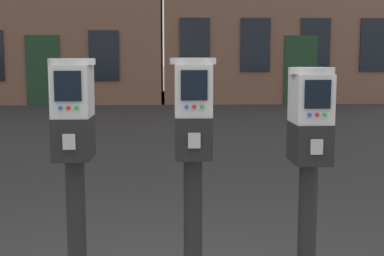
{
  "coord_description": "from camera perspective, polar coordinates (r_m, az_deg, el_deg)",
  "views": [
    {
      "loc": [
        -0.02,
        -2.72,
        1.46
      ],
      "look_at": [
        0.1,
        -0.08,
        1.12
      ],
      "focal_mm": 51.01,
      "sensor_mm": 36.0,
      "label": 1
    }
  ],
  "objects": [
    {
      "name": "parking_meter_twin_adjacent",
      "position": [
        2.58,
        0.1,
        -1.77
      ],
      "size": [
        0.22,
        0.25,
        1.32
      ],
      "rotation": [
        0.0,
        0.0,
        -1.57
      ],
      "color": "black",
      "rests_on": "sidewalk_slab"
    },
    {
      "name": "parking_meter_near_kerb",
      "position": [
        2.61,
        -12.23,
        -1.86
      ],
      "size": [
        0.22,
        0.25,
        1.32
      ],
      "rotation": [
        0.0,
        0.0,
        -1.57
      ],
      "color": "black",
      "rests_on": "sidewalk_slab"
    },
    {
      "name": "parking_meter_end_of_row",
      "position": [
        2.67,
        12.17,
        -2.3
      ],
      "size": [
        0.22,
        0.25,
        1.27
      ],
      "rotation": [
        0.0,
        0.0,
        -1.57
      ],
      "color": "black",
      "rests_on": "sidewalk_slab"
    }
  ]
}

